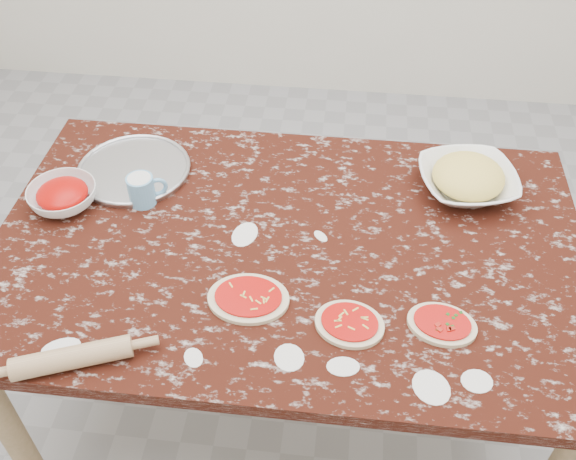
# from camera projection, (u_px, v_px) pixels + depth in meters

# --- Properties ---
(ground) EXTENTS (4.00, 4.00, 0.00)m
(ground) POSITION_uv_depth(u_px,v_px,m) (288.00, 394.00, 2.26)
(ground) COLOR gray
(worktable) EXTENTS (1.60, 1.00, 0.75)m
(worktable) POSITION_uv_depth(u_px,v_px,m) (288.00, 264.00, 1.80)
(worktable) COLOR black
(worktable) RESTS_ON ground
(pizza_tray) EXTENTS (0.42, 0.42, 0.01)m
(pizza_tray) POSITION_uv_depth(u_px,v_px,m) (134.00, 170.00, 1.95)
(pizza_tray) COLOR #B2B2B7
(pizza_tray) RESTS_ON worktable
(sauce_bowl) EXTENTS (0.25, 0.25, 0.06)m
(sauce_bowl) POSITION_uv_depth(u_px,v_px,m) (63.00, 197.00, 1.83)
(sauce_bowl) COLOR white
(sauce_bowl) RESTS_ON worktable
(cheese_bowl) EXTENTS (0.33, 0.33, 0.07)m
(cheese_bowl) POSITION_uv_depth(u_px,v_px,m) (467.00, 182.00, 1.87)
(cheese_bowl) COLOR white
(cheese_bowl) RESTS_ON worktable
(flour_mug) EXTENTS (0.11, 0.08, 0.09)m
(flour_mug) POSITION_uv_depth(u_px,v_px,m) (143.00, 190.00, 1.83)
(flour_mug) COLOR #6AACDC
(flour_mug) RESTS_ON worktable
(pizza_left) EXTENTS (0.20, 0.16, 0.02)m
(pizza_left) POSITION_uv_depth(u_px,v_px,m) (248.00, 298.00, 1.59)
(pizza_left) COLOR beige
(pizza_left) RESTS_ON worktable
(pizza_mid) EXTENTS (0.19, 0.17, 0.02)m
(pizza_mid) POSITION_uv_depth(u_px,v_px,m) (349.00, 324.00, 1.53)
(pizza_mid) COLOR beige
(pizza_mid) RESTS_ON worktable
(pizza_right) EXTENTS (0.19, 0.16, 0.02)m
(pizza_right) POSITION_uv_depth(u_px,v_px,m) (442.00, 324.00, 1.53)
(pizza_right) COLOR beige
(pizza_right) RESTS_ON worktable
(rolling_pin) EXTENTS (0.27, 0.15, 0.05)m
(rolling_pin) POSITION_uv_depth(u_px,v_px,m) (72.00, 358.00, 1.44)
(rolling_pin) COLOR tan
(rolling_pin) RESTS_ON worktable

